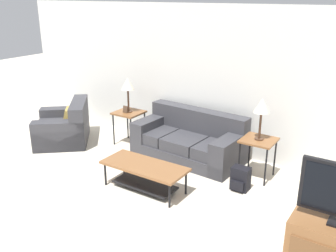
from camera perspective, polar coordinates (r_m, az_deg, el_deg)
The scene contains 10 objects.
wall_back at distance 6.75m, azimuth 5.92°, elevation 7.03°, with size 8.71×0.06×2.60m.
couch at distance 6.60m, azimuth 3.25°, elevation -2.36°, with size 1.97×1.03×0.82m.
armchair at distance 7.55m, azimuth -15.46°, elevation -0.22°, with size 1.44×1.46×0.80m.
coffee_table at distance 5.53m, azimuth -3.60°, elevation -6.89°, with size 1.28×0.55×0.40m.
side_table_left at distance 7.13m, azimuth -5.99°, elevation 1.61°, with size 0.50×0.50×0.64m.
side_table_right at distance 5.94m, azimuth 13.63°, elevation -2.63°, with size 0.50×0.50×0.64m.
table_lamp_left at distance 6.97m, azimuth -6.16°, elevation 6.25°, with size 0.25×0.25×0.65m.
table_lamp_right at distance 5.75m, azimuth 14.10°, elevation 2.84°, with size 0.25×0.25×0.65m.
backpack at distance 5.67m, azimuth 10.97°, elevation -7.93°, with size 0.26×0.26×0.36m.
picture_frame at distance 7.04m, azimuth -6.52°, elevation 2.54°, with size 0.10×0.04×0.13m.
Camera 1 is at (3.02, -1.07, 2.77)m, focal length 40.00 mm.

